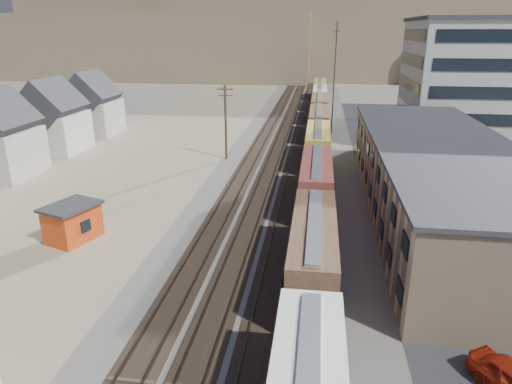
# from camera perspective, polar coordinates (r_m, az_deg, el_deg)

# --- Properties ---
(ballast_bed) EXTENTS (18.00, 200.00, 0.06)m
(ballast_bed) POSITION_cam_1_polar(r_m,az_deg,el_deg) (69.43, 4.54, 5.65)
(ballast_bed) COLOR #4C4742
(ballast_bed) RESTS_ON ground
(dirt_yard) EXTENTS (24.00, 180.00, 0.03)m
(dirt_yard) POSITION_cam_1_polar(r_m,az_deg,el_deg) (64.22, -14.19, 3.94)
(dirt_yard) COLOR #867A5C
(dirt_yard) RESTS_ON ground
(asphalt_lot) EXTENTS (26.00, 120.00, 0.04)m
(asphalt_lot) POSITION_cam_1_polar(r_m,az_deg,el_deg) (57.85, 25.85, 0.83)
(asphalt_lot) COLOR #232326
(asphalt_lot) RESTS_ON ground
(rail_tracks) EXTENTS (11.40, 200.00, 0.24)m
(rail_tracks) POSITION_cam_1_polar(r_m,az_deg,el_deg) (69.44, 4.08, 5.73)
(rail_tracks) COLOR black
(rail_tracks) RESTS_ON ground
(freight_train) EXTENTS (3.00, 119.74, 4.46)m
(freight_train) POSITION_cam_1_polar(r_m,az_deg,el_deg) (67.68, 7.78, 7.57)
(freight_train) COLOR black
(freight_train) RESTS_ON ground
(warehouse) EXTENTS (12.40, 40.40, 7.25)m
(warehouse) POSITION_cam_1_polar(r_m,az_deg,el_deg) (45.67, 21.73, 1.57)
(warehouse) COLOR tan
(warehouse) RESTS_ON ground
(office_tower) EXTENTS (22.60, 18.60, 18.45)m
(office_tower) POSITION_cam_1_polar(r_m,az_deg,el_deg) (76.56, 26.86, 11.99)
(office_tower) COLOR #9E998E
(office_tower) RESTS_ON ground
(utility_pole_north) EXTENTS (2.20, 0.32, 10.00)m
(utility_pole_north) POSITION_cam_1_polar(r_m,az_deg,el_deg) (61.61, -3.81, 8.90)
(utility_pole_north) COLOR #382619
(utility_pole_north) RESTS_ON ground
(radio_mast) EXTENTS (1.20, 0.16, 18.00)m
(radio_mast) POSITION_cam_1_polar(r_m,az_deg,el_deg) (77.70, 9.74, 13.74)
(radio_mast) COLOR black
(radio_mast) RESTS_ON ground
(hills_north) EXTENTS (265.00, 80.00, 32.00)m
(hills_north) POSITION_cam_1_polar(r_m,az_deg,el_deg) (185.27, 7.10, 18.66)
(hills_north) COLOR brown
(hills_north) RESTS_ON ground
(maintenance_shed) EXTENTS (4.58, 5.18, 3.16)m
(maintenance_shed) POSITION_cam_1_polar(r_m,az_deg,el_deg) (40.96, -21.96, -3.51)
(maintenance_shed) COLOR #CF4013
(maintenance_shed) RESTS_ON ground
(parked_car_blue) EXTENTS (5.81, 5.83, 1.57)m
(parked_car_blue) POSITION_cam_1_polar(r_m,az_deg,el_deg) (78.50, 24.74, 6.11)
(parked_car_blue) COLOR #171A53
(parked_car_blue) RESTS_ON ground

